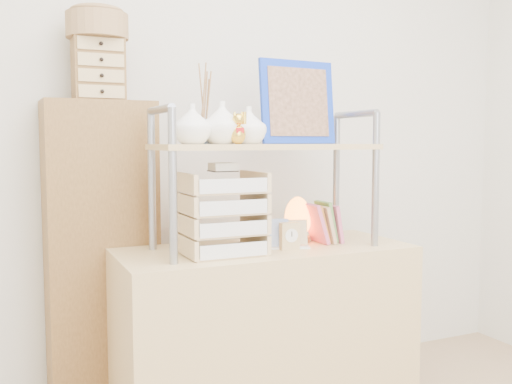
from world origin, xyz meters
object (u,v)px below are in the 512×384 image
Objects in this scene: cabinet at (102,261)px; letter_tray at (223,218)px; salt_lamp at (298,219)px; desk at (265,337)px.

cabinet is 0.61m from letter_tray.
cabinet is 0.85m from salt_lamp.
salt_lamp is (0.78, -0.30, 0.17)m from cabinet.
desk is at bearing 13.62° from letter_tray.
desk is 0.76m from cabinet.
letter_tray reaches higher than desk.
letter_tray is at bearing -48.61° from cabinet.
cabinet reaches higher than salt_lamp.
salt_lamp reaches higher than desk.
desk is 0.51m from salt_lamp.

